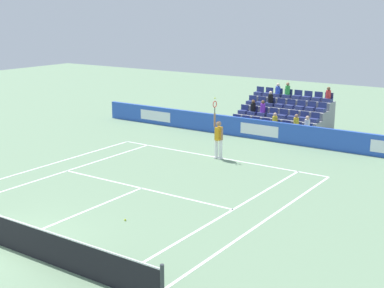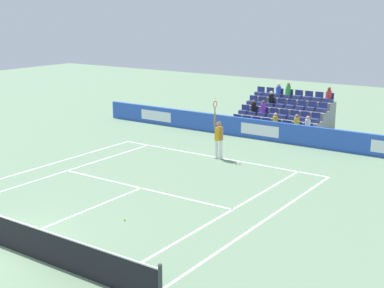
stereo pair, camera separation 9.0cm
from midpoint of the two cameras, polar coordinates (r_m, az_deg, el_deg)
name	(u,v)px [view 2 (the right image)]	position (r m, az deg, el deg)	size (l,w,h in m)	color
ground_plane	(1,245)	(17.15, -19.26, -10.01)	(80.00, 80.00, 0.00)	gray
line_baseline	(216,157)	(25.47, 2.67, -1.39)	(10.97, 0.10, 0.01)	white
line_service	(141,188)	(21.21, -5.25, -4.62)	(8.23, 0.10, 0.01)	white
line_centre_service	(81,213)	(19.02, -11.47, -7.08)	(0.10, 6.40, 0.01)	white
line_singles_sideline_left	(59,173)	(23.66, -13.66, -2.99)	(0.10, 11.89, 0.01)	white
line_singles_sideline_right	(226,214)	(18.61, 3.71, -7.29)	(0.10, 11.89, 0.01)	white
line_doubles_sideline_left	(38,168)	(24.67, -15.79, -2.43)	(0.10, 11.89, 0.01)	white
line_doubles_sideline_right	(262,222)	(18.00, 7.48, -8.14)	(0.10, 11.89, 0.01)	white
line_centre_mark	(215,158)	(25.39, 2.55, -1.44)	(0.10, 0.20, 0.01)	white
sponsor_barrier	(260,130)	(29.07, 7.28, 1.50)	(20.96, 0.22, 1.05)	blue
tennis_net	(0,230)	(16.96, -19.40, -8.49)	(11.97, 0.10, 1.07)	#33383D
tennis_player	(219,138)	(24.98, 2.91, 0.64)	(0.53, 0.37, 2.85)	white
stadium_stand	(284,118)	(31.62, 9.76, 2.72)	(4.96, 3.80, 2.59)	gray
loose_tennis_ball	(124,220)	(18.10, -6.96, -7.89)	(0.07, 0.07, 0.07)	#D1E533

